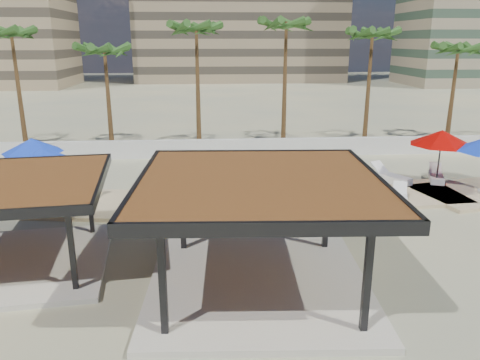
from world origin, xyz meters
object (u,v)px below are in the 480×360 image
object	(u,v)px
pavilion_west	(11,215)
lounger_c	(390,177)
pavilion_central	(259,224)
umbrella_c	(442,138)
umbrella_a	(32,146)
lounger_a	(85,197)
lounger_b	(400,199)
lounger_d	(436,177)

from	to	relation	value
pavilion_west	lounger_c	size ratio (longest dim) A/B	2.83
pavilion_central	umbrella_c	world-z (taller)	pavilion_central
lounger_c	umbrella_a	bearing A→B (deg)	61.93
umbrella_a	lounger_a	world-z (taller)	umbrella_a
umbrella_c	lounger_c	bearing A→B (deg)	165.99
lounger_b	lounger_d	bearing A→B (deg)	-23.92
umbrella_c	lounger_d	distance (m)	2.34
pavilion_central	pavilion_west	bearing A→B (deg)	168.80
umbrella_a	lounger_a	bearing A→B (deg)	-35.58
pavilion_west	lounger_a	xyz separation A→B (m)	(0.76, 6.26, -1.49)
pavilion_central	lounger_b	distance (m)	10.28
lounger_c	umbrella_c	bearing A→B (deg)	-132.22
lounger_a	lounger_c	world-z (taller)	lounger_c
umbrella_a	lounger_b	size ratio (longest dim) A/B	1.61
lounger_a	lounger_b	distance (m)	14.69
lounger_b	lounger_c	distance (m)	3.52
pavilion_west	lounger_a	bearing A→B (deg)	76.65
umbrella_a	umbrella_c	xyz separation A→B (m)	(20.65, -0.52, 0.20)
lounger_a	umbrella_c	bearing A→B (deg)	-74.54
lounger_d	umbrella_a	bearing A→B (deg)	110.66
lounger_a	lounger_c	distance (m)	15.66
lounger_b	lounger_c	world-z (taller)	lounger_c
lounger_a	lounger_c	xyz separation A→B (m)	(15.51, 2.10, 0.02)
pavilion_central	umbrella_c	bearing A→B (deg)	45.88
umbrella_a	pavilion_west	bearing A→B (deg)	-75.78
umbrella_c	lounger_c	xyz separation A→B (m)	(-2.27, 0.57, -2.23)
pavilion_west	lounger_d	xyz separation A→B (m)	(18.80, 8.36, -1.50)
pavilion_central	umbrella_a	world-z (taller)	pavilion_central
lounger_a	lounger_b	size ratio (longest dim) A/B	1.01
pavilion_west	umbrella_c	world-z (taller)	pavilion_west
umbrella_a	umbrella_c	bearing A→B (deg)	-1.44
umbrella_c	lounger_d	size ratio (longest dim) A/B	1.53
pavilion_west	lounger_c	bearing A→B (deg)	20.78
pavilion_central	lounger_d	xyz separation A→B (m)	(10.75, 10.37, -1.79)
umbrella_c	lounger_b	world-z (taller)	umbrella_c
umbrella_c	lounger_b	size ratio (longest dim) A/B	1.53
lounger_b	lounger_c	xyz separation A→B (m)	(0.88, 3.40, 0.03)
umbrella_a	umbrella_c	world-z (taller)	umbrella_c
pavilion_central	lounger_a	xyz separation A→B (m)	(-7.29, 8.27, -1.78)
pavilion_central	lounger_b	bearing A→B (deg)	46.32
umbrella_a	lounger_b	xyz separation A→B (m)	(17.50, -3.36, -2.06)
lounger_a	lounger_d	world-z (taller)	lounger_a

